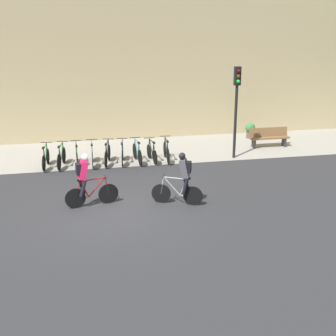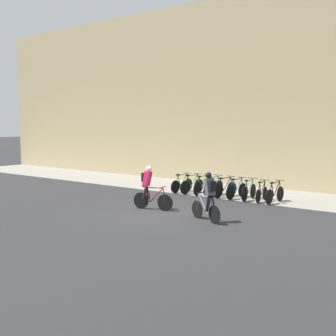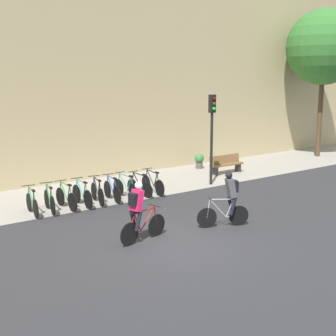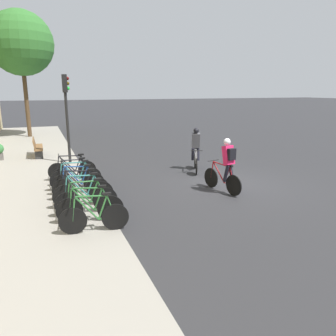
{
  "view_description": "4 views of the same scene",
  "coord_description": "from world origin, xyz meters",
  "px_view_note": "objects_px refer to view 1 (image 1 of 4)",
  "views": [
    {
      "loc": [
        -0.94,
        -13.61,
        5.93
      ],
      "look_at": [
        2.1,
        1.65,
        0.8
      ],
      "focal_mm": 50.0,
      "sensor_mm": 36.0,
      "label": 1
    },
    {
      "loc": [
        9.91,
        -12.28,
        3.4
      ],
      "look_at": [
        -0.21,
        1.18,
        1.68
      ],
      "focal_mm": 45.0,
      "sensor_mm": 36.0,
      "label": 2
    },
    {
      "loc": [
        -7.58,
        -10.11,
        4.68
      ],
      "look_at": [
        2.29,
        3.45,
        1.36
      ],
      "focal_mm": 50.0,
      "sensor_mm": 36.0,
      "label": 3
    },
    {
      "loc": [
        -9.53,
        6.1,
        3.26
      ],
      "look_at": [
        -0.63,
        2.59,
        0.96
      ],
      "focal_mm": 35.0,
      "sensor_mm": 36.0,
      "label": 4
    }
  ],
  "objects_px": {
    "parked_bike_8": "(166,151)",
    "potted_plant": "(250,130)",
    "traffic_light_pole": "(237,96)",
    "parked_bike_0": "(46,158)",
    "cyclist_pink": "(86,179)",
    "parked_bike_4": "(107,155)",
    "parked_bike_7": "(152,153)",
    "parked_bike_6": "(137,153)",
    "parked_bike_3": "(92,155)",
    "cyclist_grey": "(182,177)",
    "parked_bike_5": "(122,154)",
    "parked_bike_1": "(61,157)",
    "parked_bike_2": "(77,156)",
    "bench": "(269,137)"
  },
  "relations": [
    {
      "from": "parked_bike_2",
      "to": "parked_bike_4",
      "type": "bearing_deg",
      "value": 0.0
    },
    {
      "from": "parked_bike_0",
      "to": "traffic_light_pole",
      "type": "xyz_separation_m",
      "value": [
        7.93,
        -0.18,
        2.29
      ]
    },
    {
      "from": "cyclist_pink",
      "to": "parked_bike_4",
      "type": "bearing_deg",
      "value": 77.29
    },
    {
      "from": "parked_bike_6",
      "to": "traffic_light_pole",
      "type": "distance_m",
      "value": 4.78
    },
    {
      "from": "parked_bike_0",
      "to": "parked_bike_4",
      "type": "height_order",
      "value": "parked_bike_4"
    },
    {
      "from": "parked_bike_7",
      "to": "cyclist_pink",
      "type": "bearing_deg",
      "value": -122.92
    },
    {
      "from": "cyclist_pink",
      "to": "parked_bike_7",
      "type": "distance_m",
      "value": 5.31
    },
    {
      "from": "parked_bike_0",
      "to": "bench",
      "type": "relative_size",
      "value": 0.85
    },
    {
      "from": "parked_bike_6",
      "to": "bench",
      "type": "distance_m",
      "value": 6.48
    },
    {
      "from": "parked_bike_0",
      "to": "parked_bike_2",
      "type": "bearing_deg",
      "value": 0.0
    },
    {
      "from": "cyclist_pink",
      "to": "parked_bike_0",
      "type": "xyz_separation_m",
      "value": [
        -1.49,
        4.43,
        -0.55
      ]
    },
    {
      "from": "cyclist_pink",
      "to": "potted_plant",
      "type": "bearing_deg",
      "value": 41.31
    },
    {
      "from": "traffic_light_pole",
      "to": "parked_bike_5",
      "type": "bearing_deg",
      "value": 177.8
    },
    {
      "from": "parked_bike_3",
      "to": "parked_bike_2",
      "type": "bearing_deg",
      "value": -179.99
    },
    {
      "from": "cyclist_pink",
      "to": "parked_bike_6",
      "type": "distance_m",
      "value": 5.0
    },
    {
      "from": "cyclist_pink",
      "to": "cyclist_grey",
      "type": "bearing_deg",
      "value": -7.94
    },
    {
      "from": "parked_bike_0",
      "to": "parked_bike_6",
      "type": "xyz_separation_m",
      "value": [
        3.74,
        -0.0,
        0.01
      ]
    },
    {
      "from": "parked_bike_6",
      "to": "parked_bike_8",
      "type": "bearing_deg",
      "value": -0.01
    },
    {
      "from": "cyclist_pink",
      "to": "parked_bike_4",
      "type": "distance_m",
      "value": 4.58
    },
    {
      "from": "cyclist_pink",
      "to": "parked_bike_3",
      "type": "xyz_separation_m",
      "value": [
        0.38,
        4.43,
        -0.54
      ]
    },
    {
      "from": "parked_bike_3",
      "to": "potted_plant",
      "type": "height_order",
      "value": "parked_bike_3"
    },
    {
      "from": "cyclist_grey",
      "to": "parked_bike_4",
      "type": "xyz_separation_m",
      "value": [
        -2.07,
        4.86,
        -0.54
      ]
    },
    {
      "from": "cyclist_grey",
      "to": "parked_bike_7",
      "type": "relative_size",
      "value": 1.13
    },
    {
      "from": "cyclist_pink",
      "to": "parked_bike_1",
      "type": "relative_size",
      "value": 1.08
    },
    {
      "from": "parked_bike_1",
      "to": "parked_bike_7",
      "type": "distance_m",
      "value": 3.74
    },
    {
      "from": "cyclist_grey",
      "to": "parked_bike_8",
      "type": "height_order",
      "value": "cyclist_grey"
    },
    {
      "from": "parked_bike_1",
      "to": "potted_plant",
      "type": "bearing_deg",
      "value": 17.44
    },
    {
      "from": "parked_bike_1",
      "to": "parked_bike_2",
      "type": "xyz_separation_m",
      "value": [
        0.62,
        -0.0,
        0.0
      ]
    },
    {
      "from": "cyclist_grey",
      "to": "traffic_light_pole",
      "type": "xyz_separation_m",
      "value": [
        3.37,
        4.68,
        1.74
      ]
    },
    {
      "from": "bench",
      "to": "parked_bike_1",
      "type": "bearing_deg",
      "value": -172.88
    },
    {
      "from": "cyclist_grey",
      "to": "parked_bike_5",
      "type": "bearing_deg",
      "value": 106.58
    },
    {
      "from": "parked_bike_0",
      "to": "potted_plant",
      "type": "xyz_separation_m",
      "value": [
        9.82,
        2.89,
        0.05
      ]
    },
    {
      "from": "parked_bike_2",
      "to": "parked_bike_8",
      "type": "bearing_deg",
      "value": -0.02
    },
    {
      "from": "parked_bike_2",
      "to": "traffic_light_pole",
      "type": "distance_m",
      "value": 7.07
    },
    {
      "from": "parked_bike_0",
      "to": "parked_bike_5",
      "type": "bearing_deg",
      "value": 0.01
    },
    {
      "from": "cyclist_pink",
      "to": "parked_bike_0",
      "type": "distance_m",
      "value": 4.71
    },
    {
      "from": "parked_bike_0",
      "to": "traffic_light_pole",
      "type": "height_order",
      "value": "traffic_light_pole"
    },
    {
      "from": "parked_bike_0",
      "to": "potted_plant",
      "type": "distance_m",
      "value": 10.24
    },
    {
      "from": "parked_bike_8",
      "to": "potted_plant",
      "type": "relative_size",
      "value": 2.21
    },
    {
      "from": "parked_bike_8",
      "to": "traffic_light_pole",
      "type": "height_order",
      "value": "traffic_light_pole"
    },
    {
      "from": "parked_bike_7",
      "to": "bench",
      "type": "height_order",
      "value": "parked_bike_7"
    },
    {
      "from": "traffic_light_pole",
      "to": "parked_bike_0",
      "type": "bearing_deg",
      "value": 178.67
    },
    {
      "from": "parked_bike_8",
      "to": "parked_bike_7",
      "type": "bearing_deg",
      "value": 179.96
    },
    {
      "from": "parked_bike_8",
      "to": "traffic_light_pole",
      "type": "relative_size",
      "value": 0.44
    },
    {
      "from": "cyclist_grey",
      "to": "traffic_light_pole",
      "type": "bearing_deg",
      "value": 54.19
    },
    {
      "from": "parked_bike_4",
      "to": "potted_plant",
      "type": "xyz_separation_m",
      "value": [
        7.33,
        2.89,
        0.03
      ]
    },
    {
      "from": "parked_bike_4",
      "to": "parked_bike_7",
      "type": "xyz_separation_m",
      "value": [
        1.87,
        -0.0,
        -0.02
      ]
    },
    {
      "from": "parked_bike_8",
      "to": "parked_bike_3",
      "type": "bearing_deg",
      "value": 179.98
    },
    {
      "from": "parked_bike_3",
      "to": "bench",
      "type": "height_order",
      "value": "parked_bike_3"
    },
    {
      "from": "cyclist_grey",
      "to": "parked_bike_8",
      "type": "distance_m",
      "value": 4.91
    }
  ]
}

